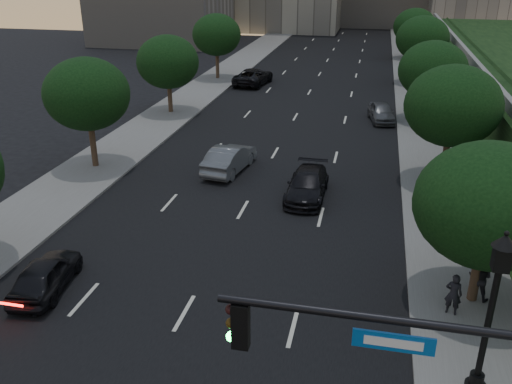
% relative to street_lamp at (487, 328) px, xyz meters
% --- Properties ---
extents(road_surface, '(16.00, 140.00, 0.02)m').
position_rel_street_lamp_xyz_m(road_surface, '(-9.62, 27.27, -2.62)').
color(road_surface, black).
rests_on(road_surface, ground).
extents(sidewalk_right, '(4.50, 140.00, 0.15)m').
position_rel_street_lamp_xyz_m(sidewalk_right, '(0.63, 27.27, -2.56)').
color(sidewalk_right, slate).
rests_on(sidewalk_right, ground).
extents(sidewalk_left, '(4.50, 140.00, 0.15)m').
position_rel_street_lamp_xyz_m(sidewalk_left, '(-19.87, 27.27, -2.56)').
color(sidewalk_left, slate).
rests_on(sidewalk_left, ground).
extents(parapet_wall, '(0.35, 90.00, 0.70)m').
position_rel_street_lamp_xyz_m(parapet_wall, '(3.88, 25.27, 1.72)').
color(parapet_wall, slate).
rests_on(parapet_wall, embankment).
extents(tree_right_a, '(5.20, 5.20, 6.24)m').
position_rel_street_lamp_xyz_m(tree_right_a, '(0.68, 5.27, 1.39)').
color(tree_right_a, '#38281C').
rests_on(tree_right_a, ground).
extents(tree_right_b, '(5.20, 5.20, 6.74)m').
position_rel_street_lamp_xyz_m(tree_right_b, '(0.68, 17.27, 1.88)').
color(tree_right_b, '#38281C').
rests_on(tree_right_b, ground).
extents(tree_right_c, '(5.20, 5.20, 6.24)m').
position_rel_street_lamp_xyz_m(tree_right_c, '(0.68, 30.27, 1.39)').
color(tree_right_c, '#38281C').
rests_on(tree_right_c, ground).
extents(tree_right_d, '(5.20, 5.20, 6.74)m').
position_rel_street_lamp_xyz_m(tree_right_d, '(0.68, 44.27, 1.88)').
color(tree_right_d, '#38281C').
rests_on(tree_right_d, ground).
extents(tree_right_e, '(5.20, 5.20, 6.24)m').
position_rel_street_lamp_xyz_m(tree_right_e, '(0.68, 59.27, 1.39)').
color(tree_right_e, '#38281C').
rests_on(tree_right_e, ground).
extents(tree_left_b, '(5.00, 5.00, 6.71)m').
position_rel_street_lamp_xyz_m(tree_left_b, '(-19.92, 15.27, 1.94)').
color(tree_left_b, '#38281C').
rests_on(tree_left_b, ground).
extents(tree_left_c, '(5.00, 5.00, 6.34)m').
position_rel_street_lamp_xyz_m(tree_left_c, '(-19.92, 28.27, 1.57)').
color(tree_left_c, '#38281C').
rests_on(tree_left_c, ground).
extents(tree_left_d, '(5.00, 5.00, 6.71)m').
position_rel_street_lamp_xyz_m(tree_left_d, '(-19.92, 42.27, 1.94)').
color(tree_left_d, '#38281C').
rests_on(tree_left_d, ground).
extents(street_lamp, '(0.64, 0.64, 5.62)m').
position_rel_street_lamp_xyz_m(street_lamp, '(0.00, 0.00, 0.00)').
color(street_lamp, black).
rests_on(street_lamp, ground).
extents(sedan_near_left, '(2.17, 4.24, 1.38)m').
position_rel_street_lamp_xyz_m(sedan_near_left, '(-15.32, 2.59, -1.94)').
color(sedan_near_left, black).
rests_on(sedan_near_left, ground).
extents(sedan_mid_left, '(2.38, 5.10, 1.62)m').
position_rel_street_lamp_xyz_m(sedan_mid_left, '(-11.70, 16.47, -1.83)').
color(sedan_mid_left, '#5A5E62').
rests_on(sedan_mid_left, ground).
extents(sedan_far_left, '(3.45, 6.22, 1.65)m').
position_rel_street_lamp_xyz_m(sedan_far_left, '(-15.63, 40.47, -1.81)').
color(sedan_far_left, black).
rests_on(sedan_far_left, ground).
extents(sedan_near_right, '(2.05, 4.94, 1.43)m').
position_rel_street_lamp_xyz_m(sedan_near_right, '(-6.63, 13.59, -1.92)').
color(sedan_near_right, black).
rests_on(sedan_near_right, ground).
extents(sedan_far_right, '(2.48, 4.54, 1.46)m').
position_rel_street_lamp_xyz_m(sedan_far_right, '(-2.85, 29.55, -1.90)').
color(sedan_far_right, '#515357').
rests_on(sedan_far_right, ground).
extents(pedestrian_a, '(0.66, 0.51, 1.60)m').
position_rel_street_lamp_xyz_m(pedestrian_a, '(-0.19, 4.17, -1.68)').
color(pedestrian_a, black).
rests_on(pedestrian_a, sidewalk_right).
extents(pedestrian_b, '(1.03, 0.93, 1.75)m').
position_rel_street_lamp_xyz_m(pedestrian_b, '(0.86, 5.36, -1.61)').
color(pedestrian_b, black).
rests_on(pedestrian_b, sidewalk_right).
extents(pedestrian_c, '(0.98, 0.66, 1.54)m').
position_rel_street_lamp_xyz_m(pedestrian_c, '(1.36, 9.84, -1.71)').
color(pedestrian_c, black).
rests_on(pedestrian_c, sidewalk_right).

